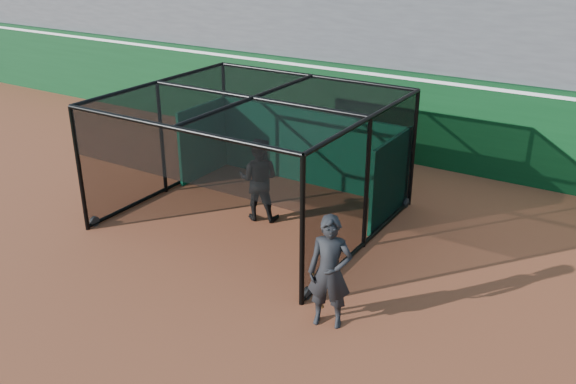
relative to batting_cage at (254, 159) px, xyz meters
The scene contains 5 objects.
ground 3.59m from the batting_cage, 74.89° to the right, with size 120.00×120.00×0.00m, color brown.
outfield_wall 5.36m from the batting_cage, 80.70° to the left, with size 50.00×0.50×2.50m.
batting_cage is the anchor object (origin of this frame).
batter 0.45m from the batting_cage, 14.77° to the right, with size 0.91×0.71×1.87m, color black.
on_deck_player 4.35m from the batting_cage, 39.14° to the right, with size 0.81×0.66×1.93m.
Camera 1 is at (6.37, -6.96, 5.95)m, focal length 38.00 mm.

